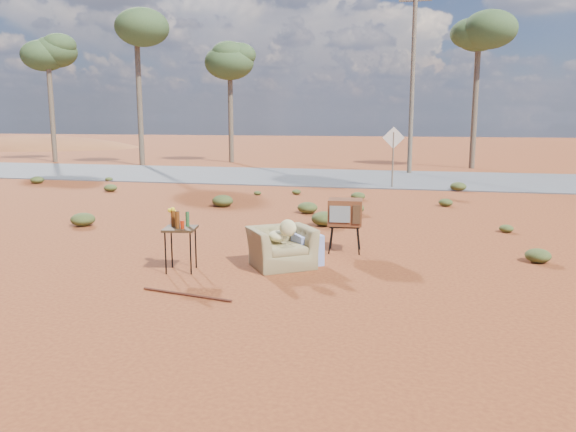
# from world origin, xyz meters

# --- Properties ---
(ground) EXTENTS (140.00, 140.00, 0.00)m
(ground) POSITION_xyz_m (0.00, 0.00, 0.00)
(ground) COLOR brown
(ground) RESTS_ON ground
(highway) EXTENTS (140.00, 7.00, 0.04)m
(highway) POSITION_xyz_m (0.00, 15.00, 0.02)
(highway) COLOR #565659
(highway) RESTS_ON ground
(dirt_mound) EXTENTS (26.00, 18.00, 2.00)m
(dirt_mound) POSITION_xyz_m (-30.00, 34.00, 0.00)
(dirt_mound) COLOR #955024
(dirt_mound) RESTS_ON ground
(armchair) EXTENTS (1.32, 1.31, 0.90)m
(armchair) POSITION_xyz_m (0.26, 0.58, 0.42)
(armchair) COLOR olive
(armchair) RESTS_ON ground
(tv_unit) EXTENTS (0.66, 0.55, 1.00)m
(tv_unit) POSITION_xyz_m (1.10, 1.81, 0.74)
(tv_unit) COLOR black
(tv_unit) RESTS_ON ground
(side_table) EXTENTS (0.59, 0.59, 1.03)m
(side_table) POSITION_xyz_m (-1.39, -0.11, 0.76)
(side_table) COLOR #342413
(side_table) RESTS_ON ground
(rusty_bar) EXTENTS (1.45, 0.31, 0.04)m
(rusty_bar) POSITION_xyz_m (-0.74, -1.35, 0.02)
(rusty_bar) COLOR #532316
(rusty_bar) RESTS_ON ground
(road_sign) EXTENTS (0.78, 0.06, 2.19)m
(road_sign) POSITION_xyz_m (1.50, 12.00, 1.50)
(road_sign) COLOR brown
(road_sign) RESTS_ON ground
(eucalyptus_far_left) EXTENTS (3.20, 3.20, 7.10)m
(eucalyptus_far_left) POSITION_xyz_m (-18.00, 20.00, 5.94)
(eucalyptus_far_left) COLOR brown
(eucalyptus_far_left) RESTS_ON ground
(eucalyptus_left) EXTENTS (3.20, 3.20, 8.10)m
(eucalyptus_left) POSITION_xyz_m (-12.00, 19.00, 6.92)
(eucalyptus_left) COLOR brown
(eucalyptus_left) RESTS_ON ground
(eucalyptus_near_left) EXTENTS (3.20, 3.20, 6.60)m
(eucalyptus_near_left) POSITION_xyz_m (-8.00, 22.00, 5.45)
(eucalyptus_near_left) COLOR brown
(eucalyptus_near_left) RESTS_ON ground
(eucalyptus_center) EXTENTS (3.20, 3.20, 7.60)m
(eucalyptus_center) POSITION_xyz_m (5.00, 21.00, 6.43)
(eucalyptus_center) COLOR brown
(eucalyptus_center) RESTS_ON ground
(utility_pole_center) EXTENTS (1.40, 0.20, 8.00)m
(utility_pole_center) POSITION_xyz_m (2.00, 17.50, 4.15)
(utility_pole_center) COLOR brown
(utility_pole_center) RESTS_ON ground
(scrub_patch) EXTENTS (17.49, 8.07, 0.33)m
(scrub_patch) POSITION_xyz_m (-0.82, 4.41, 0.14)
(scrub_patch) COLOR #475123
(scrub_patch) RESTS_ON ground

